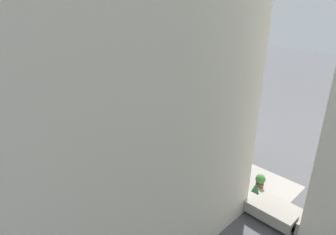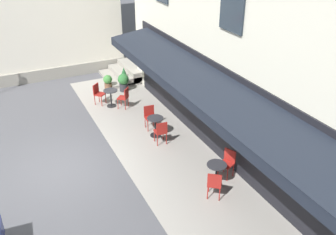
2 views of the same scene
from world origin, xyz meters
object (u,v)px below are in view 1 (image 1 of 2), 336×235
object	(u,v)px
cafe_chair_red_corner_right	(217,158)
cafe_chair_red_kerbside	(183,145)
cafe_table_far_end	(94,101)
cafe_chair_red_facing_street	(99,98)
cafe_chair_red_back_row	(244,158)
potted_plant_under_sign	(241,179)
cafe_table_near_entrance	(129,125)
cafe_chair_red_near_door	(124,128)
cafe_chair_red_by_window	(168,137)
parked_car_navy	(187,92)
cafe_chair_red_corner_left	(129,120)
seated_companion_in_blue	(97,97)
cafe_table_mid_terrace	(230,158)
cafe_table_streetside	(175,142)
potted_plant_by_steps	(260,181)
seated_patron_in_black	(91,101)
cafe_chair_red_under_awning	(90,104)
potted_plant_mid_terrace	(255,192)

from	to	relation	value
cafe_chair_red_corner_right	cafe_chair_red_kerbside	size ratio (longest dim) A/B	1.00
cafe_table_far_end	cafe_chair_red_facing_street	distance (m)	0.63
cafe_chair_red_back_row	potted_plant_under_sign	bearing A→B (deg)	-60.23
cafe_table_near_entrance	cafe_chair_red_near_door	distance (m)	0.63
cafe_chair_red_kerbside	cafe_chair_red_by_window	xyz separation A→B (m)	(-1.26, 0.11, 0.00)
cafe_table_far_end	parked_car_navy	size ratio (longest dim) A/B	0.17
cafe_chair_red_near_door	cafe_chair_red_facing_street	distance (m)	6.16
cafe_chair_red_corner_left	cafe_chair_red_back_row	size ratio (longest dim) A/B	1.00
cafe_table_near_entrance	seated_companion_in_blue	xyz separation A→B (m)	(-5.53, 1.12, 0.23)
cafe_chair_red_corner_left	cafe_chair_red_back_row	world-z (taller)	same
cafe_table_mid_terrace	cafe_chair_red_facing_street	world-z (taller)	cafe_chair_red_facing_street
cafe_chair_red_corner_left	cafe_chair_red_back_row	xyz separation A→B (m)	(7.56, 1.18, 0.00)
cafe_chair_red_corner_right	cafe_chair_red_kerbside	world-z (taller)	same
cafe_table_near_entrance	cafe_chair_red_facing_street	xyz separation A→B (m)	(-5.61, 1.32, 0.06)
cafe_table_streetside	cafe_chair_red_by_window	xyz separation A→B (m)	(-0.63, 0.06, 0.06)
cafe_table_mid_terrace	cafe_chair_red_kerbside	size ratio (longest dim) A/B	0.82
potted_plant_by_steps	cafe_chair_red_back_row	bearing A→B (deg)	148.09
seated_patron_in_black	cafe_table_mid_terrace	bearing A→B (deg)	3.71
cafe_chair_red_corner_right	seated_companion_in_blue	bearing A→B (deg)	177.85
cafe_chair_red_under_awning	potted_plant_under_sign	bearing A→B (deg)	-0.45
cafe_table_streetside	cafe_chair_red_under_awning	world-z (taller)	cafe_chair_red_under_awning
cafe_table_near_entrance	seated_patron_in_black	bearing A→B (deg)	175.70
seated_patron_in_black	cafe_chair_red_near_door	bearing A→B (deg)	-10.13
potted_plant_mid_terrace	potted_plant_under_sign	size ratio (longest dim) A/B	0.99
cafe_chair_red_corner_left	seated_companion_in_blue	distance (m)	5.09
cafe_table_far_end	cafe_chair_red_back_row	bearing A→B (deg)	3.85
cafe_chair_red_by_window	parked_car_navy	xyz separation A→B (m)	(-4.56, 6.52, 0.16)
cafe_chair_red_kerbside	potted_plant_under_sign	distance (m)	3.80
cafe_chair_red_under_awning	parked_car_navy	xyz separation A→B (m)	(3.33, 6.82, 0.16)
cafe_chair_red_by_window	parked_car_navy	size ratio (longest dim) A/B	0.21
cafe_chair_red_back_row	cafe_chair_red_corner_right	bearing A→B (deg)	-135.23
cafe_chair_red_corner_right	cafe_chair_red_facing_street	distance (m)	11.79
cafe_table_mid_terrace	potted_plant_mid_terrace	xyz separation A→B (m)	(2.16, -1.37, -0.09)
cafe_chair_red_near_door	seated_companion_in_blue	bearing A→B (deg)	163.65
cafe_chair_red_corner_right	potted_plant_by_steps	size ratio (longest dim) A/B	1.34
cafe_chair_red_under_awning	potted_plant_by_steps	bearing A→B (deg)	2.04
cafe_chair_red_corner_right	seated_companion_in_blue	distance (m)	11.71
cafe_table_mid_terrace	cafe_chair_red_under_awning	world-z (taller)	cafe_chair_red_under_awning
seated_patron_in_black	potted_plant_under_sign	xyz separation A→B (m)	(13.05, -0.28, -0.25)
cafe_chair_red_by_window	cafe_table_streetside	bearing A→B (deg)	-5.33
cafe_chair_red_corner_right	seated_patron_in_black	world-z (taller)	seated_patron_in_black
cafe_table_streetside	cafe_chair_red_under_awning	bearing A→B (deg)	-178.37
cafe_chair_red_back_row	cafe_table_near_entrance	bearing A→B (deg)	-167.48
potted_plant_by_steps	parked_car_navy	distance (m)	11.99
seated_patron_in_black	seated_companion_in_blue	bearing A→B (deg)	117.45
cafe_chair_red_under_awning	cafe_chair_red_kerbside	bearing A→B (deg)	1.18
cafe_table_far_end	potted_plant_under_sign	size ratio (longest dim) A/B	0.90
cafe_chair_red_near_door	potted_plant_by_steps	world-z (taller)	cafe_chair_red_near_door
cafe_table_near_entrance	cafe_chair_red_corner_right	size ratio (longest dim) A/B	0.82
cafe_chair_red_facing_street	potted_plant_mid_terrace	xyz separation A→B (m)	(14.35, -1.55, -0.14)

